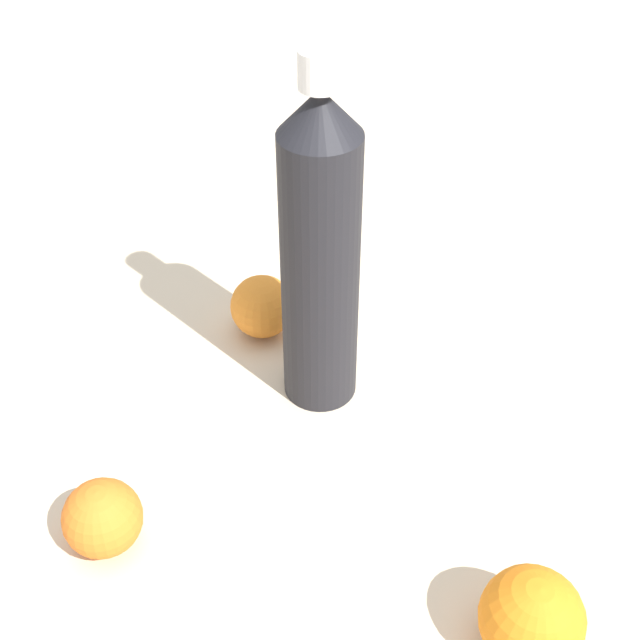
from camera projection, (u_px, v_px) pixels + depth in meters
The scene contains 5 objects.
ground_plane at pixel (320, 359), 0.81m from camera, with size 2.40×2.40×0.00m, color beige.
water_bottle at pixel (320, 254), 0.68m from camera, with size 0.07×0.07×0.32m.
orange_0 at pixel (103, 518), 0.63m from camera, with size 0.06×0.06×0.06m, color orange.
orange_1 at pixel (262, 306), 0.82m from camera, with size 0.06×0.06×0.06m, color orange.
orange_2 at pixel (532, 619), 0.56m from camera, with size 0.07×0.07×0.07m, color orange.
Camera 1 is at (-0.14, 0.57, 0.55)m, focal length 47.80 mm.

